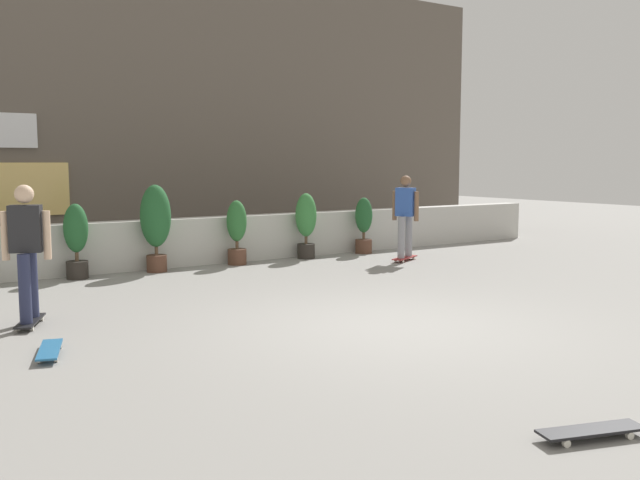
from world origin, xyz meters
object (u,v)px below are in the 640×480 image
object	(u,v)px
potted_plant_1	(76,238)
potted_plant_2	(156,221)
skater_mid_plaza	(405,214)
skateboard_aside	(50,350)
skateboard_near_camera	(591,431)
potted_plant_3	(237,230)
skater_by_wall_left	(27,248)
potted_plant_4	(306,222)
potted_plant_5	(364,224)

from	to	relation	value
potted_plant_1	potted_plant_2	world-z (taller)	potted_plant_2
skater_mid_plaza	potted_plant_2	bearing A→B (deg)	163.19
potted_plant_2	skateboard_aside	size ratio (longest dim) A/B	1.90
skateboard_near_camera	potted_plant_3	bearing A→B (deg)	79.18
skateboard_aside	skater_by_wall_left	bearing A→B (deg)	86.29
potted_plant_1	skateboard_near_camera	bearing A→B (deg)	-82.00
skater_by_wall_left	skater_mid_plaza	size ratio (longest dim) A/B	1.00
potted_plant_3	skater_by_wall_left	world-z (taller)	skater_by_wall_left
potted_plant_1	potted_plant_2	size ratio (longest dim) A/B	0.81
potted_plant_4	skateboard_near_camera	xyz separation A→B (m)	(-3.29, -9.03, -0.69)
potted_plant_5	skateboard_near_camera	world-z (taller)	potted_plant_5
potted_plant_2	potted_plant_1	bearing A→B (deg)	180.00
skater_mid_plaza	skateboard_aside	xyz separation A→B (m)	(-7.47, -3.27, -0.88)
skateboard_aside	skateboard_near_camera	bearing A→B (deg)	-57.96
skateboard_aside	potted_plant_1	bearing A→B (deg)	72.59
potted_plant_2	potted_plant_3	size ratio (longest dim) A/B	1.26
potted_plant_1	skater_mid_plaza	distance (m)	6.17
skateboard_aside	potted_plant_4	bearing A→B (deg)	37.76
potted_plant_4	skater_by_wall_left	size ratio (longest dim) A/B	0.78
skater_by_wall_left	skater_mid_plaza	xyz separation A→B (m)	(7.38, 1.80, 0.00)
skater_mid_plaza	skateboard_near_camera	size ratio (longest dim) A/B	2.06
potted_plant_2	skater_mid_plaza	world-z (taller)	skater_mid_plaza
potted_plant_2	skateboard_near_camera	xyz separation A→B (m)	(-0.12, -9.03, -0.85)
potted_plant_5	skater_by_wall_left	size ratio (longest dim) A/B	0.71
potted_plant_2	potted_plant_4	size ratio (longest dim) A/B	1.17
skater_mid_plaza	skateboard_near_camera	xyz separation A→B (m)	(-4.74, -7.63, -0.88)
skater_mid_plaza	potted_plant_4	bearing A→B (deg)	136.06
skateboard_near_camera	skateboard_aside	world-z (taller)	same
potted_plant_1	skateboard_aside	bearing A→B (deg)	-107.41
potted_plant_1	potted_plant_4	bearing A→B (deg)	-0.00
potted_plant_1	potted_plant_3	bearing A→B (deg)	-0.00
potted_plant_2	skater_by_wall_left	xyz separation A→B (m)	(-2.76, -3.19, 0.03)
potted_plant_3	potted_plant_4	size ratio (longest dim) A/B	0.93
potted_plant_1	potted_plant_5	size ratio (longest dim) A/B	1.06
skater_mid_plaza	skateboard_near_camera	bearing A→B (deg)	-121.83
potted_plant_2	skateboard_near_camera	world-z (taller)	potted_plant_2
skater_by_wall_left	skateboard_aside	bearing A→B (deg)	-93.71
potted_plant_4	skater_mid_plaza	world-z (taller)	skater_mid_plaza
potted_plant_1	potted_plant_5	distance (m)	6.03
potted_plant_2	skater_mid_plaza	distance (m)	4.82
potted_plant_5	skater_mid_plaza	size ratio (longest dim) A/B	0.71
potted_plant_5	skateboard_aside	bearing A→B (deg)	-148.09
potted_plant_1	potted_plant_2	distance (m)	1.41
potted_plant_1	skater_mid_plaza	bearing A→B (deg)	-13.07
potted_plant_1	skateboard_near_camera	size ratio (longest dim) A/B	1.54
potted_plant_3	skater_mid_plaza	bearing A→B (deg)	-24.83
potted_plant_1	skater_mid_plaza	xyz separation A→B (m)	(6.01, -1.39, 0.24)
potted_plant_4	skater_mid_plaza	size ratio (longest dim) A/B	0.78
potted_plant_3	skateboard_aside	size ratio (longest dim) A/B	1.50
potted_plant_3	skater_by_wall_left	size ratio (longest dim) A/B	0.73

